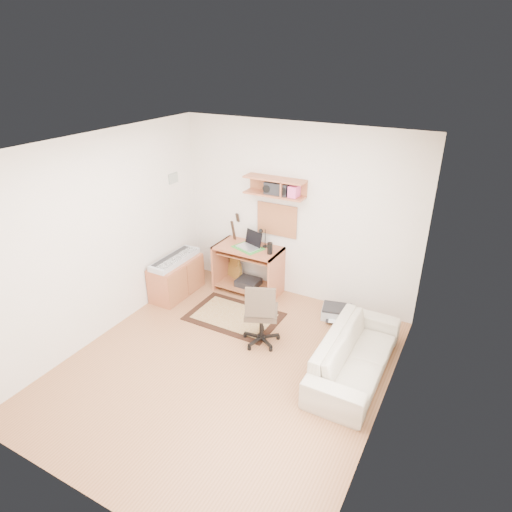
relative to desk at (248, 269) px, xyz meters
The scene contains 22 objects.
floor 1.88m from the desk, 69.32° to the right, with size 3.60×4.00×0.01m, color #A16A43.
ceiling 2.89m from the desk, 69.32° to the right, with size 3.60×4.00×0.01m, color white.
back_wall 1.17m from the desk, 23.27° to the left, with size 3.60×0.01×2.60m, color silver.
left_wall 2.27m from the desk, 123.78° to the right, with size 0.01×4.00×2.60m, color silver.
right_wall 3.14m from the desk, 35.08° to the right, with size 0.01×4.00×2.60m, color silver.
wall_shelf 1.38m from the desk, 23.13° to the left, with size 0.90×0.25×0.26m, color #AF603E.
cork_board 0.91m from the desk, 35.99° to the left, with size 0.64×0.03×0.49m, color tan.
wall_photo 1.78m from the desk, 168.81° to the right, with size 0.02×0.20×0.15m, color #4C8CBF.
desk is the anchor object (origin of this frame).
laptop 0.50m from the desk, 52.96° to the right, with size 0.32×0.32×0.25m, color silver, non-canonical shape.
speaker 0.61m from the desk, ahead, with size 0.08×0.08×0.17m, color black.
desk_lamp 0.58m from the desk, 32.82° to the left, with size 0.10×0.10×0.29m, color black, non-canonical shape.
pencil_cup 0.54m from the desk, 17.32° to the left, with size 0.06×0.06×0.09m, color #3647A4.
boombox 1.37m from the desk, 20.24° to the left, with size 0.35×0.16×0.18m, color black.
rug 0.85m from the desk, 75.94° to the right, with size 1.27×0.85×0.02m, color #C2B582.
task_chair 1.34m from the desk, 53.61° to the right, with size 0.46×0.46×0.90m, color #3C2F23, non-canonical shape.
cabinet 1.11m from the desk, 147.17° to the right, with size 0.40×0.90×0.55m, color #AF603E.
music_keyboard 1.13m from the desk, 147.17° to the right, with size 0.28×0.90×0.08m, color #B2B5BA.
guitar 0.41m from the desk, 157.65° to the left, with size 0.31×0.19×1.16m, color olive, non-canonical shape.
waste_basket 1.17m from the desk, 150.37° to the right, with size 0.27×0.27×0.32m, color white.
printer 1.50m from the desk, ahead, with size 0.41×0.32×0.16m, color #A5A8AA.
sofa 2.30m from the desk, 28.16° to the right, with size 1.73×0.50×0.68m, color #BBAC94.
Camera 1 is at (2.32, -3.52, 3.46)m, focal length 30.81 mm.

